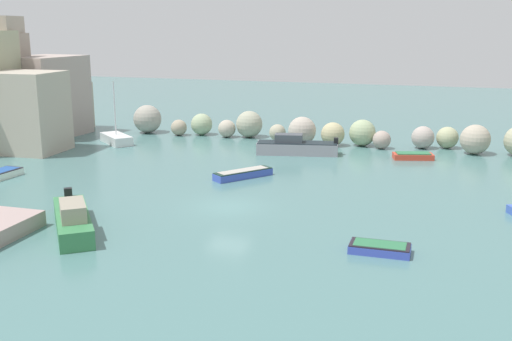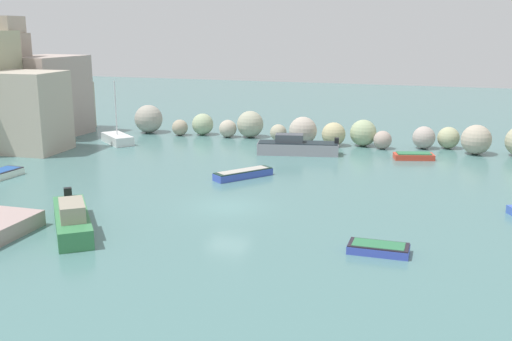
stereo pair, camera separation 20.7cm
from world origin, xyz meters
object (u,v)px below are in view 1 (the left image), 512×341
(moored_boat_0, at_px, (380,248))
(moored_boat_7, at_px, (0,174))
(moored_boat_6, at_px, (296,147))
(moored_boat_3, at_px, (116,139))
(moored_boat_4, at_px, (243,174))
(moored_boat_1, at_px, (413,156))
(moored_boat_5, at_px, (73,219))

(moored_boat_0, distance_m, moored_boat_7, 28.17)
(moored_boat_0, height_order, moored_boat_6, moored_boat_6)
(moored_boat_3, bearing_deg, moored_boat_4, 10.36)
(moored_boat_1, relative_size, moored_boat_5, 0.53)
(moored_boat_3, relative_size, moored_boat_6, 0.81)
(moored_boat_0, xyz_separation_m, moored_boat_3, (-26.29, 20.39, 0.19))
(moored_boat_7, bearing_deg, moored_boat_6, -47.21)
(moored_boat_7, bearing_deg, moored_boat_1, -56.54)
(moored_boat_0, distance_m, moored_boat_4, 16.15)
(moored_boat_5, bearing_deg, moored_boat_7, -163.27)
(moored_boat_5, xyz_separation_m, moored_boat_6, (6.33, 22.72, -0.03))
(moored_boat_5, relative_size, moored_boat_6, 0.92)
(moored_boat_7, bearing_deg, moored_boat_4, -67.72)
(moored_boat_5, distance_m, moored_boat_7, 14.33)
(moored_boat_0, height_order, moored_boat_5, moored_boat_5)
(moored_boat_0, distance_m, moored_boat_6, 22.89)
(moored_boat_1, bearing_deg, moored_boat_6, 170.97)
(moored_boat_1, height_order, moored_boat_4, moored_boat_4)
(moored_boat_6, bearing_deg, moored_boat_3, -10.06)
(moored_boat_3, height_order, moored_boat_5, moored_boat_3)
(moored_boat_1, relative_size, moored_boat_4, 0.80)
(moored_boat_6, relative_size, moored_boat_7, 2.17)
(moored_boat_1, bearing_deg, moored_boat_5, -139.03)
(moored_boat_4, xyz_separation_m, moored_boat_5, (-4.74, -13.68, 0.37))
(moored_boat_4, bearing_deg, moored_boat_6, -153.30)
(moored_boat_3, xyz_separation_m, moored_boat_6, (16.88, 0.47, 0.20))
(moored_boat_5, height_order, moored_boat_6, moored_boat_5)
(moored_boat_1, xyz_separation_m, moored_boat_4, (-11.10, -10.10, 0.04))
(moored_boat_4, distance_m, moored_boat_7, 17.29)
(moored_boat_1, xyz_separation_m, moored_boat_7, (-27.53, -15.49, 0.03))
(moored_boat_0, bearing_deg, moored_boat_7, 166.21)
(moored_boat_4, bearing_deg, moored_boat_7, -35.08)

